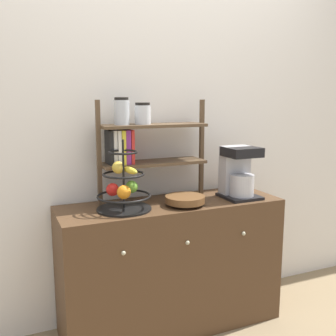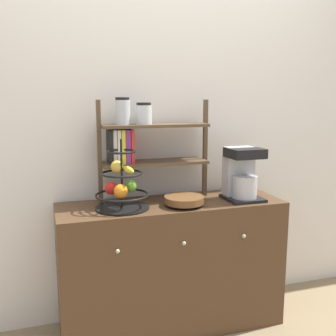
% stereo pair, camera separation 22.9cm
% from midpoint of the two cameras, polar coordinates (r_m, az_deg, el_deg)
% --- Properties ---
extents(wall_back, '(7.00, 0.05, 2.60)m').
position_cam_midpoint_polar(wall_back, '(2.51, -4.58, 7.67)').
color(wall_back, silver).
rests_on(wall_back, ground_plane).
extents(sideboard, '(1.34, 0.45, 0.79)m').
position_cam_midpoint_polar(sideboard, '(2.48, -2.25, -13.94)').
color(sideboard, '#4C331E').
rests_on(sideboard, ground_plane).
extents(coffee_maker, '(0.21, 0.23, 0.32)m').
position_cam_midpoint_polar(coffee_maker, '(2.47, 7.57, -0.68)').
color(coffee_maker, black).
rests_on(coffee_maker, sideboard).
extents(fruit_stand, '(0.31, 0.31, 0.39)m').
position_cam_midpoint_polar(fruit_stand, '(2.20, -9.47, -2.88)').
color(fruit_stand, black).
rests_on(fruit_stand, sideboard).
extents(wooden_bowl, '(0.23, 0.23, 0.06)m').
position_cam_midpoint_polar(wooden_bowl, '(2.28, -0.39, -4.67)').
color(wooden_bowl, brown).
rests_on(wooden_bowl, sideboard).
extents(shelf_hutch, '(0.68, 0.20, 0.62)m').
position_cam_midpoint_polar(shelf_hutch, '(2.33, -7.14, 4.21)').
color(shelf_hutch, brown).
rests_on(shelf_hutch, sideboard).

